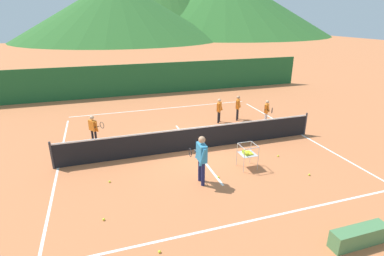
{
  "coord_description": "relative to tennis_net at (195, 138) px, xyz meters",
  "views": [
    {
      "loc": [
        -3.54,
        -10.61,
        5.19
      ],
      "look_at": [
        -0.22,
        -0.32,
        1.09
      ],
      "focal_mm": 27.72,
      "sensor_mm": 36.0,
      "label": 1
    }
  ],
  "objects": [
    {
      "name": "ground_plane",
      "position": [
        0.0,
        0.0,
        -0.5
      ],
      "size": [
        120.0,
        120.0,
        0.0
      ],
      "primitive_type": "plane",
      "color": "#C67042"
    },
    {
      "name": "line_baseline_near",
      "position": [
        0.0,
        -4.82,
        -0.5
      ],
      "size": [
        10.51,
        0.08,
        0.01
      ],
      "primitive_type": "cube",
      "color": "white",
      "rests_on": "ground"
    },
    {
      "name": "line_baseline_far",
      "position": [
        0.0,
        6.06,
        -0.5
      ],
      "size": [
        10.51,
        0.08,
        0.01
      ],
      "primitive_type": "cube",
      "color": "white",
      "rests_on": "ground"
    },
    {
      "name": "line_sideline_west",
      "position": [
        -5.25,
        0.0,
        -0.5
      ],
      "size": [
        0.08,
        10.89,
        0.01
      ],
      "primitive_type": "cube",
      "color": "white",
      "rests_on": "ground"
    },
    {
      "name": "line_sideline_east",
      "position": [
        5.25,
        0.0,
        -0.5
      ],
      "size": [
        0.08,
        10.89,
        0.01
      ],
      "primitive_type": "cube",
      "color": "white",
      "rests_on": "ground"
    },
    {
      "name": "line_service_center",
      "position": [
        0.0,
        0.0,
        -0.5
      ],
      "size": [
        0.08,
        5.93,
        0.01
      ],
      "primitive_type": "cube",
      "color": "white",
      "rests_on": "ground"
    },
    {
      "name": "tennis_net",
      "position": [
        0.0,
        0.0,
        0.0
      ],
      "size": [
        10.86,
        0.08,
        1.05
      ],
      "color": "#333338",
      "rests_on": "ground"
    },
    {
      "name": "instructor",
      "position": [
        -0.63,
        -2.57,
        0.5
      ],
      "size": [
        0.43,
        0.76,
        1.67
      ],
      "color": "#191E4C",
      "rests_on": "ground"
    },
    {
      "name": "student_0",
      "position": [
        -3.92,
        1.83,
        0.28
      ],
      "size": [
        0.64,
        0.52,
        1.29
      ],
      "color": "black",
      "rests_on": "ground"
    },
    {
      "name": "student_1",
      "position": [
        2.24,
        2.77,
        0.26
      ],
      "size": [
        0.44,
        0.48,
        1.27
      ],
      "color": "black",
      "rests_on": "ground"
    },
    {
      "name": "student_2",
      "position": [
        3.34,
        2.87,
        0.29
      ],
      "size": [
        0.44,
        0.5,
        1.31
      ],
      "color": "black",
      "rests_on": "ground"
    },
    {
      "name": "student_3",
      "position": [
        4.44,
        1.83,
        0.25
      ],
      "size": [
        0.45,
        0.68,
        1.24
      ],
      "color": "silver",
      "rests_on": "ground"
    },
    {
      "name": "ball_cart",
      "position": [
        1.29,
        -2.08,
        0.09
      ],
      "size": [
        0.58,
        0.58,
        0.9
      ],
      "color": "#B7B7BC",
      "rests_on": "ground"
    },
    {
      "name": "tennis_ball_0",
      "position": [
        -3.52,
        -1.62,
        -0.47
      ],
      "size": [
        0.07,
        0.07,
        0.07
      ],
      "primitive_type": "sphere",
      "color": "yellow",
      "rests_on": "ground"
    },
    {
      "name": "tennis_ball_1",
      "position": [
        -3.79,
        -3.58,
        -0.47
      ],
      "size": [
        0.07,
        0.07,
        0.07
      ],
      "primitive_type": "sphere",
      "color": "yellow",
      "rests_on": "ground"
    },
    {
      "name": "tennis_ball_2",
      "position": [
        0.04,
        -2.45,
        -0.47
      ],
      "size": [
        0.07,
        0.07,
        0.07
      ],
      "primitive_type": "sphere",
      "color": "yellow",
      "rests_on": "ground"
    },
    {
      "name": "tennis_ball_3",
      "position": [
        3.11,
        -3.27,
        -0.47
      ],
      "size": [
        0.07,
        0.07,
        0.07
      ],
      "primitive_type": "sphere",
      "color": "yellow",
      "rests_on": "ground"
    },
    {
      "name": "tennis_ball_4",
      "position": [
        2.91,
        -1.66,
        -0.47
      ],
      "size": [
        0.07,
        0.07,
        0.07
      ],
      "primitive_type": "sphere",
      "color": "yellow",
      "rests_on": "ground"
    },
    {
      "name": "tennis_ball_5",
      "position": [
        -2.59,
        -5.2,
        -0.47
      ],
      "size": [
        0.07,
        0.07,
        0.07
      ],
      "primitive_type": "sphere",
      "color": "yellow",
      "rests_on": "ground"
    },
    {
      "name": "windscreen_fence",
      "position": [
        0.0,
        9.8,
        0.57
      ],
      "size": [
        23.12,
        0.08,
        2.15
      ],
      "primitive_type": "cube",
      "color": "#1E5B2D",
      "rests_on": "ground"
    },
    {
      "name": "courtside_bench",
      "position": [
        2.04,
        -6.39,
        -0.27
      ],
      "size": [
        1.5,
        0.36,
        0.46
      ],
      "primitive_type": "cube",
      "color": "#4C7F4C",
      "rests_on": "ground"
    },
    {
      "name": "hill_0",
      "position": [
        15.44,
        76.47,
        8.79
      ],
      "size": [
        38.55,
        38.55,
        18.57
      ],
      "primitive_type": "cone",
      "color": "#38702D",
      "rests_on": "ground"
    },
    {
      "name": "hill_1",
      "position": [
        33.83,
        74.99,
        7.95
      ],
      "size": [
        59.97,
        59.97,
        16.9
      ],
      "primitive_type": "cone",
      "color": "#2D6628",
      "rests_on": "ground"
    },
    {
      "name": "hill_2",
      "position": [
        2.65,
        63.66,
        6.0
      ],
      "size": [
        46.73,
        46.73,
        13.0
      ],
      "primitive_type": "cone",
      "color": "#2D6628",
      "rests_on": "ground"
    }
  ]
}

